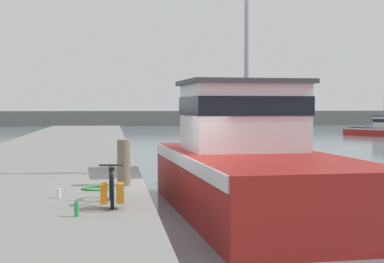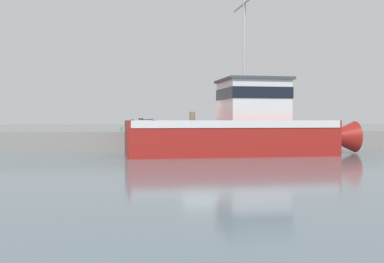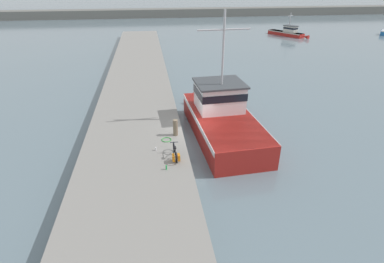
{
  "view_description": "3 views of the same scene",
  "coord_description": "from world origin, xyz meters",
  "px_view_note": "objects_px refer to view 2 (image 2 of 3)",
  "views": [
    {
      "loc": [
        -1.59,
        -13.79,
        2.75
      ],
      "look_at": [
        0.32,
        0.09,
        2.14
      ],
      "focal_mm": 55.0,
      "sensor_mm": 36.0,
      "label": 1
    },
    {
      "loc": [
        23.38,
        -3.69,
        1.56
      ],
      "look_at": [
        0.58,
        -0.87,
        1.02
      ],
      "focal_mm": 45.0,
      "sensor_mm": 36.0,
      "label": 2
    },
    {
      "loc": [
        -2.7,
        -16.91,
        9.66
      ],
      "look_at": [
        -0.43,
        -1.52,
        1.61
      ],
      "focal_mm": 28.0,
      "sensor_mm": 36.0,
      "label": 3
    }
  ],
  "objects_px": {
    "fishing_boat_main": "(238,127)",
    "mooring_post": "(192,122)",
    "water_bottle_on_curb": "(122,129)",
    "bicycle_touring": "(140,126)",
    "water_bottle_by_bike": "(159,129)"
  },
  "relations": [
    {
      "from": "water_bottle_by_bike",
      "to": "water_bottle_on_curb",
      "type": "height_order",
      "value": "water_bottle_on_curb"
    },
    {
      "from": "fishing_boat_main",
      "to": "water_bottle_on_curb",
      "type": "height_order",
      "value": "fishing_boat_main"
    },
    {
      "from": "mooring_post",
      "to": "water_bottle_on_curb",
      "type": "bearing_deg",
      "value": -102.84
    },
    {
      "from": "bicycle_touring",
      "to": "water_bottle_by_bike",
      "type": "bearing_deg",
      "value": 133.1
    },
    {
      "from": "bicycle_touring",
      "to": "fishing_boat_main",
      "type": "bearing_deg",
      "value": 50.05
    },
    {
      "from": "water_bottle_by_bike",
      "to": "bicycle_touring",
      "type": "bearing_deg",
      "value": -45.74
    },
    {
      "from": "water_bottle_on_curb",
      "to": "water_bottle_by_bike",
      "type": "bearing_deg",
      "value": 102.91
    },
    {
      "from": "water_bottle_by_bike",
      "to": "water_bottle_on_curb",
      "type": "distance_m",
      "value": 2.02
    },
    {
      "from": "fishing_boat_main",
      "to": "bicycle_touring",
      "type": "relative_size",
      "value": 6.5
    },
    {
      "from": "mooring_post",
      "to": "water_bottle_on_curb",
      "type": "xyz_separation_m",
      "value": [
        -0.83,
        -3.64,
        -0.39
      ]
    },
    {
      "from": "bicycle_touring",
      "to": "water_bottle_on_curb",
      "type": "height_order",
      "value": "bicycle_touring"
    },
    {
      "from": "fishing_boat_main",
      "to": "mooring_post",
      "type": "bearing_deg",
      "value": -155.77
    },
    {
      "from": "water_bottle_on_curb",
      "to": "fishing_boat_main",
      "type": "bearing_deg",
      "value": 52.48
    },
    {
      "from": "fishing_boat_main",
      "to": "mooring_post",
      "type": "relative_size",
      "value": 10.69
    },
    {
      "from": "water_bottle_by_bike",
      "to": "mooring_post",
      "type": "bearing_deg",
      "value": 52.51
    }
  ]
}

